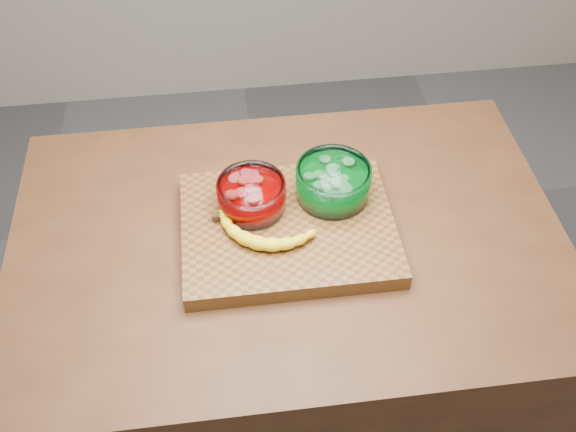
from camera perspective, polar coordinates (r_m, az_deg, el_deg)
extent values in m
plane|color=#505155|center=(2.15, 0.00, -17.42)|extent=(3.50, 3.50, 0.00)
cube|color=#4D2C17|center=(1.75, 0.00, -11.25)|extent=(1.20, 0.80, 0.90)
cube|color=brown|center=(1.37, 0.00, -1.12)|extent=(0.45, 0.35, 0.04)
cylinder|color=white|center=(1.37, -3.26, 1.86)|extent=(0.15, 0.15, 0.07)
cylinder|color=#BE0000|center=(1.37, -3.24, 1.59)|extent=(0.12, 0.12, 0.04)
cylinder|color=#F14E4C|center=(1.35, -3.29, 2.42)|extent=(0.12, 0.12, 0.02)
cylinder|color=white|center=(1.39, 4.02, 3.04)|extent=(0.16, 0.16, 0.08)
cylinder|color=#007B1A|center=(1.40, 4.00, 2.72)|extent=(0.14, 0.14, 0.04)
cylinder|color=#59BF65|center=(1.38, 4.06, 3.62)|extent=(0.13, 0.13, 0.02)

